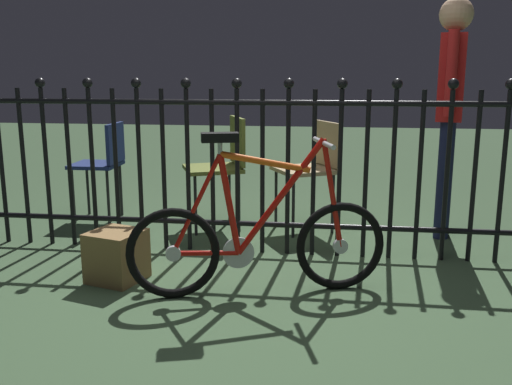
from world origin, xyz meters
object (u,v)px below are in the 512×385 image
at_px(chair_olive, 223,160).
at_px(person_visitor, 451,96).
at_px(chair_tan, 314,163).
at_px(display_crate, 117,256).
at_px(bicycle, 258,239).
at_px(chair_navy, 104,160).

height_order(chair_olive, person_visitor, person_visitor).
distance_m(chair_tan, chair_olive, 0.72).
distance_m(chair_olive, display_crate, 1.38).
distance_m(chair_tan, person_visitor, 1.13).
distance_m(chair_tan, display_crate, 1.77).
bearing_deg(chair_olive, display_crate, -108.25).
distance_m(bicycle, chair_tan, 1.44).
xyz_separation_m(chair_tan, display_crate, (-1.13, -1.31, -0.38)).
xyz_separation_m(chair_tan, person_visitor, (1.00, -0.05, 0.53)).
bearing_deg(display_crate, chair_olive, 71.75).
bearing_deg(bicycle, chair_tan, 79.60).
bearing_deg(chair_olive, bicycle, -71.18).
bearing_deg(chair_tan, chair_olive, -175.73).
bearing_deg(person_visitor, chair_tan, 176.96).
relative_size(chair_tan, display_crate, 2.79).
relative_size(chair_tan, chair_olive, 0.96).
bearing_deg(person_visitor, display_crate, -149.40).
bearing_deg(chair_navy, person_visitor, -2.31).
height_order(bicycle, person_visitor, person_visitor).
xyz_separation_m(bicycle, chair_olive, (-0.46, 1.35, 0.23)).
bearing_deg(display_crate, chair_navy, 114.56).
distance_m(chair_navy, chair_olive, 1.05).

